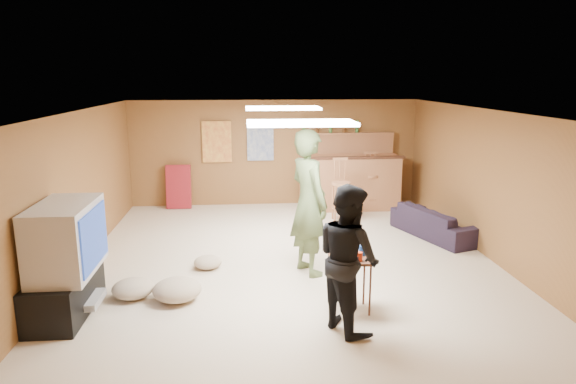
{
  "coord_description": "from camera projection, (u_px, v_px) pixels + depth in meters",
  "views": [
    {
      "loc": [
        -0.63,
        -7.19,
        2.68
      ],
      "look_at": [
        0.0,
        0.2,
        1.0
      ],
      "focal_mm": 32.0,
      "sensor_mm": 36.0,
      "label": 1
    }
  ],
  "objects": [
    {
      "name": "ground",
      "position": [
        289.0,
        260.0,
        7.63
      ],
      "size": [
        7.0,
        7.0,
        0.0
      ],
      "primitive_type": "plane",
      "color": "beige",
      "rests_on": "ground"
    },
    {
      "name": "ceiling",
      "position": [
        289.0,
        111.0,
        7.14
      ],
      "size": [
        6.0,
        7.0,
        0.02
      ],
      "primitive_type": "cube",
      "color": "silver",
      "rests_on": "ground"
    },
    {
      "name": "wall_back",
      "position": [
        275.0,
        153.0,
        10.79
      ],
      "size": [
        6.0,
        0.02,
        2.2
      ],
      "primitive_type": "cube",
      "color": "brown",
      "rests_on": "ground"
    },
    {
      "name": "wall_front",
      "position": [
        328.0,
        284.0,
        3.98
      ],
      "size": [
        6.0,
        0.02,
        2.2
      ],
      "primitive_type": "cube",
      "color": "brown",
      "rests_on": "ground"
    },
    {
      "name": "wall_left",
      "position": [
        75.0,
        192.0,
        7.14
      ],
      "size": [
        0.02,
        7.0,
        2.2
      ],
      "primitive_type": "cube",
      "color": "brown",
      "rests_on": "ground"
    },
    {
      "name": "wall_right",
      "position": [
        490.0,
        185.0,
        7.63
      ],
      "size": [
        0.02,
        7.0,
        2.2
      ],
      "primitive_type": "cube",
      "color": "brown",
      "rests_on": "ground"
    },
    {
      "name": "tv_stand",
      "position": [
        65.0,
        293.0,
        5.89
      ],
      "size": [
        0.55,
        1.3,
        0.5
      ],
      "primitive_type": "cube",
      "color": "black",
      "rests_on": "ground"
    },
    {
      "name": "dvd_box",
      "position": [
        85.0,
        300.0,
        5.93
      ],
      "size": [
        0.35,
        0.5,
        0.08
      ],
      "primitive_type": "cube",
      "color": "#B2B2B7",
      "rests_on": "tv_stand"
    },
    {
      "name": "tv_body",
      "position": [
        66.0,
        238.0,
        5.75
      ],
      "size": [
        0.6,
        1.1,
        0.8
      ],
      "primitive_type": "cube",
      "color": "#B2B2B7",
      "rests_on": "tv_stand"
    },
    {
      "name": "tv_screen",
      "position": [
        94.0,
        238.0,
        5.78
      ],
      "size": [
        0.02,
        0.95,
        0.65
      ],
      "primitive_type": "cube",
      "color": "navy",
      "rests_on": "tv_body"
    },
    {
      "name": "bar_counter",
      "position": [
        349.0,
        182.0,
        10.5
      ],
      "size": [
        2.0,
        0.6,
        1.1
      ],
      "primitive_type": "cube",
      "color": "#9C5E38",
      "rests_on": "ground"
    },
    {
      "name": "bar_lip",
      "position": [
        353.0,
        158.0,
        10.13
      ],
      "size": [
        2.1,
        0.12,
        0.05
      ],
      "primitive_type": "cube",
      "color": "#3A1D12",
      "rests_on": "bar_counter"
    },
    {
      "name": "bar_shelf",
      "position": [
        346.0,
        134.0,
        10.73
      ],
      "size": [
        2.0,
        0.18,
        0.05
      ],
      "primitive_type": "cube",
      "color": "#9C5E38",
      "rests_on": "bar_backing"
    },
    {
      "name": "bar_backing",
      "position": [
        346.0,
        148.0,
        10.81
      ],
      "size": [
        2.0,
        0.14,
        0.6
      ],
      "primitive_type": "cube",
      "color": "#9C5E38",
      "rests_on": "bar_counter"
    },
    {
      "name": "poster_left",
      "position": [
        217.0,
        142.0,
        10.59
      ],
      "size": [
        0.6,
        0.03,
        0.85
      ],
      "primitive_type": "cube",
      "color": "#BF3F26",
      "rests_on": "wall_back"
    },
    {
      "name": "poster_right",
      "position": [
        260.0,
        141.0,
        10.67
      ],
      "size": [
        0.55,
        0.03,
        0.8
      ],
      "primitive_type": "cube",
      "color": "#334C99",
      "rests_on": "wall_back"
    },
    {
      "name": "folding_chair_stack",
      "position": [
        179.0,
        187.0,
        10.57
      ],
      "size": [
        0.5,
        0.26,
        0.91
      ],
      "primitive_type": "cube",
      "rotation": [
        -0.14,
        0.0,
        0.0
      ],
      "color": "maroon",
      "rests_on": "ground"
    },
    {
      "name": "ceiling_panel_front",
      "position": [
        301.0,
        123.0,
        5.69
      ],
      "size": [
        1.2,
        0.6,
        0.04
      ],
      "primitive_type": "cube",
      "color": "white",
      "rests_on": "ceiling"
    },
    {
      "name": "ceiling_panel_back",
      "position": [
        283.0,
        108.0,
        8.32
      ],
      "size": [
        1.2,
        0.6,
        0.04
      ],
      "primitive_type": "cube",
      "color": "white",
      "rests_on": "ceiling"
    },
    {
      "name": "person_olive",
      "position": [
        309.0,
        203.0,
        6.97
      ],
      "size": [
        0.73,
        0.86,
        2.0
      ],
      "primitive_type": "imported",
      "rotation": [
        0.0,
        0.0,
        1.99
      ],
      "color": "#516238",
      "rests_on": "ground"
    },
    {
      "name": "person_black",
      "position": [
        348.0,
        258.0,
        5.43
      ],
      "size": [
        0.87,
        0.95,
        1.6
      ],
      "primitive_type": "imported",
      "rotation": [
        0.0,
        0.0,
        1.98
      ],
      "color": "black",
      "rests_on": "ground"
    },
    {
      "name": "sofa",
      "position": [
        436.0,
        222.0,
        8.73
      ],
      "size": [
        1.19,
        1.83,
        0.5
      ],
      "primitive_type": "imported",
      "rotation": [
        0.0,
        0.0,
        1.91
      ],
      "color": "black",
      "rests_on": "ground"
    },
    {
      "name": "tray_table",
      "position": [
        350.0,
        284.0,
        5.94
      ],
      "size": [
        0.53,
        0.44,
        0.65
      ],
      "primitive_type": "cube",
      "rotation": [
        0.0,
        0.0,
        -0.09
      ],
      "color": "#3A1D12",
      "rests_on": "ground"
    },
    {
      "name": "cup_red_near",
      "position": [
        341.0,
        252.0,
        5.91
      ],
      "size": [
        0.1,
        0.1,
        0.1
      ],
      "primitive_type": "cylinder",
      "rotation": [
        0.0,
        0.0,
        0.42
      ],
      "color": "#B1270B",
      "rests_on": "tray_table"
    },
    {
      "name": "cup_red_far",
      "position": [
        359.0,
        257.0,
        5.76
      ],
      "size": [
        0.09,
        0.09,
        0.1
      ],
      "primitive_type": "cylinder",
      "rotation": [
        0.0,
        0.0,
        0.25
      ],
      "color": "#B1270B",
      "rests_on": "tray_table"
    },
    {
      "name": "cup_blue",
      "position": [
        362.0,
        251.0,
        5.94
      ],
      "size": [
        0.1,
        0.1,
        0.11
      ],
      "primitive_type": "cylinder",
      "rotation": [
        0.0,
        0.0,
        -0.22
      ],
      "color": "navy",
      "rests_on": "tray_table"
    },
    {
      "name": "bar_stool_left",
      "position": [
        341.0,
        191.0,
        9.59
      ],
      "size": [
        0.39,
        0.39,
        1.17
      ],
      "primitive_type": null,
      "rotation": [
        0.0,
        0.0,
        0.05
      ],
      "color": "#9C5E38",
      "rests_on": "ground"
    },
    {
      "name": "bar_stool_right",
      "position": [
        371.0,
        178.0,
        10.36
      ],
      "size": [
        0.47,
        0.47,
        1.32
      ],
      "primitive_type": null,
      "rotation": [
        0.0,
        0.0,
        -0.13
      ],
      "color": "#9C5E38",
      "rests_on": "ground"
    },
    {
      "name": "cushion_near_tv",
      "position": [
        177.0,
        290.0,
        6.26
      ],
      "size": [
        0.66,
        0.66,
        0.27
      ],
      "primitive_type": "ellipsoid",
      "rotation": [
        0.0,
        0.0,
        -0.12
      ],
      "color": "tan",
      "rests_on": "ground"
    },
    {
      "name": "cushion_mid",
      "position": [
        208.0,
        262.0,
        7.31
      ],
      "size": [
        0.49,
        0.49,
        0.18
      ],
      "primitive_type": "ellipsoid",
      "rotation": [
        0.0,
        0.0,
        0.28
      ],
      "color": "tan",
      "rests_on": "ground"
    },
    {
      "name": "cushion_far",
      "position": [
        133.0,
        288.0,
        6.34
      ],
      "size": [
        0.62,
        0.62,
        0.23
      ],
      "primitive_type": "ellipsoid",
      "rotation": [
        0.0,
        0.0,
        -0.25
      ],
      "color": "tan",
      "rests_on": "ground"
    },
    {
      "name": "bottle_row",
      "position": [
        331.0,
        126.0,
        10.64
      ],
      "size": [
        1.2,
        0.08,
        0.26
      ],
      "primitive_type": null,
      "color": "#3F7233",
      "rests_on": "bar_shelf"
    }
  ]
}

